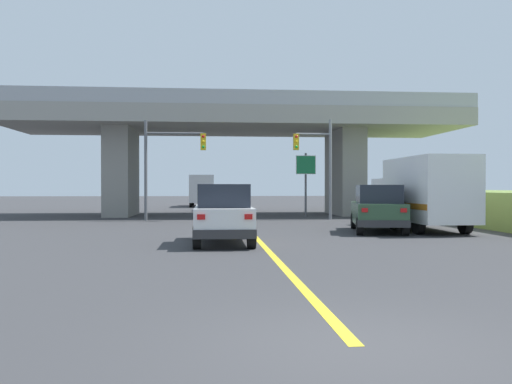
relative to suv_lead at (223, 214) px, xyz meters
name	(u,v)px	position (x,y,z in m)	size (l,w,h in m)	color
ground	(235,215)	(1.31, 18.63, -1.01)	(160.00, 160.00, 0.00)	#353538
overpass_bridge	(235,134)	(1.31, 18.63, 4.57)	(30.28, 9.02, 7.89)	gray
lane_divider_stripe	(256,238)	(1.31, 1.85, -1.01)	(0.20, 27.46, 0.01)	yellow
suv_lead	(223,214)	(0.00, 0.00, 0.00)	(1.96, 4.48, 2.02)	silver
suv_crossing	(378,208)	(6.71, 4.07, 0.00)	(2.87, 4.89, 2.02)	#2D4C33
box_truck	(422,193)	(9.04, 4.95, 0.67)	(2.33, 7.33, 3.21)	silver
sedan_oncoming	(216,198)	(0.11, 25.99, 0.00)	(1.88, 4.28, 2.02)	#2D4C33
traffic_signal_nearside	(319,158)	(6.02, 13.09, 2.64)	(2.32, 0.36, 5.96)	slate
traffic_signal_farside	(166,157)	(-2.94, 12.85, 2.66)	(3.54, 0.36, 5.77)	#56595E
highway_sign	(306,171)	(5.83, 16.29, 1.97)	(1.31, 0.17, 4.16)	#56595E
semi_truck_distant	(202,190)	(-1.22, 35.18, 0.62)	(2.33, 7.46, 3.09)	red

